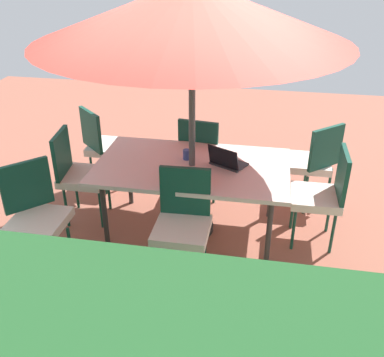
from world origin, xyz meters
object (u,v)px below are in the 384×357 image
object	(u,v)px
chair_west	(323,192)
cup	(187,155)
chair_south	(202,152)
dining_table	(192,169)
laptop	(227,161)
chair_southeast	(104,143)
chair_north	(183,220)
chair_east	(79,171)
patio_umbrella	(192,12)
chair_southwest	(313,160)
chair_northeast	(36,212)

from	to	relation	value
chair_west	cup	size ratio (longest dim) A/B	9.66
chair_south	chair_west	bearing A→B (deg)	159.02
dining_table	laptop	xyz separation A→B (m)	(-0.33, -0.04, 0.10)
chair_southeast	chair_north	xyz separation A→B (m)	(-1.22, 1.41, 0.00)
chair_southeast	chair_north	size ratio (longest dim) A/B	1.00
dining_table	chair_east	xyz separation A→B (m)	(1.19, -0.02, -0.14)
chair_south	cup	size ratio (longest dim) A/B	9.66
chair_east	dining_table	bearing A→B (deg)	-97.97
dining_table	patio_umbrella	distance (m)	1.43
chair_southwest	chair_northeast	size ratio (longest dim) A/B	1.00
chair_east	chair_northeast	size ratio (longest dim) A/B	1.00
dining_table	chair_west	xyz separation A→B (m)	(-1.25, -0.03, -0.14)
patio_umbrella	chair_northeast	size ratio (longest dim) A/B	2.73
chair_west	chair_northeast	distance (m)	2.62
patio_umbrella	chair_southeast	world-z (taller)	patio_umbrella
patio_umbrella	chair_west	xyz separation A→B (m)	(-1.25, -0.03, -1.58)
dining_table	chair_northeast	xyz separation A→B (m)	(1.25, 0.78, -0.14)
laptop	cup	world-z (taller)	laptop
chair_south	chair_northeast	bearing A→B (deg)	57.09
dining_table	chair_east	world-z (taller)	chair_east
chair_southeast	chair_south	xyz separation A→B (m)	(-1.16, 0.05, 0.00)
chair_north	chair_northeast	distance (m)	1.29
chair_east	cup	bearing A→B (deg)	-92.34
chair_north	chair_south	bearing A→B (deg)	90.24
chair_north	chair_west	bearing A→B (deg)	27.86
chair_northeast	patio_umbrella	bearing A→B (deg)	-13.87
dining_table	chair_south	xyz separation A→B (m)	(0.02, -0.70, -0.14)
chair_south	chair_southwest	xyz separation A→B (m)	(-1.22, -0.03, 0.00)
dining_table	chair_north	world-z (taller)	chair_north
chair_north	cup	xyz separation A→B (m)	(0.12, -0.78, 0.24)
dining_table	laptop	bearing A→B (deg)	-173.13
chair_southeast	chair_south	bearing A→B (deg)	-139.81
chair_south	chair_west	distance (m)	1.43
chair_east	cup	world-z (taller)	chair_east
chair_east	cup	distance (m)	1.14
chair_southeast	chair_south	distance (m)	1.16
chair_south	chair_north	xyz separation A→B (m)	(-0.06, 1.37, 0.00)
chair_west	laptop	distance (m)	0.95
chair_west	chair_southwest	world-z (taller)	same
chair_east	cup	xyz separation A→B (m)	(-1.11, -0.09, 0.24)
chair_north	laptop	xyz separation A→B (m)	(-0.29, -0.71, 0.24)
dining_table	chair_south	bearing A→B (deg)	-88.59
patio_umbrella	chair_east	size ratio (longest dim) A/B	2.73
chair_west	patio_umbrella	bearing A→B (deg)	-89.10
chair_southeast	chair_northeast	world-z (taller)	same
patio_umbrella	cup	bearing A→B (deg)	-55.99
chair_southeast	chair_north	world-z (taller)	same
chair_east	chair_southeast	bearing A→B (deg)	-7.77
chair_west	laptop	world-z (taller)	chair_west
chair_east	chair_northeast	distance (m)	0.80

